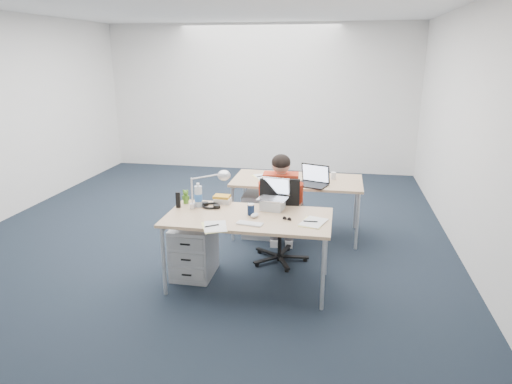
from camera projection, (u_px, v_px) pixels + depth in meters
floor at (212, 233)px, 5.94m from camera, size 7.00×7.00×0.00m
room at (208, 99)px, 5.45m from camera, size 6.02×7.02×2.80m
desk_near at (248, 221)px, 4.42m from camera, size 1.60×0.80×0.73m
desk_far at (297, 183)px, 5.71m from camera, size 1.60×0.80×0.73m
office_chair at (280, 238)px, 5.04m from camera, size 0.69×0.69×1.01m
seated_person at (281, 205)px, 5.11m from camera, size 0.39×0.68×1.21m
drawer_pedestal_near at (194, 250)px, 4.75m from camera, size 0.40×0.50×0.55m
drawer_pedestal_far at (261, 213)px, 5.85m from camera, size 0.40×0.50×0.55m
silver_laptop at (273, 195)px, 4.56m from camera, size 0.32×0.27×0.30m
wireless_keyboard at (250, 223)px, 4.20m from camera, size 0.25×0.14×0.01m
computer_mouse at (255, 215)px, 4.37m from camera, size 0.09×0.12×0.04m
headphones at (211, 205)px, 4.67m from camera, size 0.29×0.26×0.04m
can_koozie at (251, 209)px, 4.43m from camera, size 0.07×0.07×0.11m
water_bottle at (198, 195)px, 4.65m from camera, size 0.08×0.08×0.25m
bear_figurine at (186, 197)px, 4.76m from camera, size 0.09×0.08×0.15m
book_stack at (222, 199)px, 4.79m from camera, size 0.21×0.18×0.08m
cordless_phone at (178, 200)px, 4.63m from camera, size 0.04×0.03×0.16m
papers_left at (214, 227)px, 4.12m from camera, size 0.29×0.34×0.01m
papers_right at (313, 222)px, 4.23m from camera, size 0.27×0.32×0.01m
sunglasses at (287, 219)px, 4.30m from camera, size 0.10×0.07×0.02m
desk_lamp at (204, 189)px, 4.55m from camera, size 0.40×0.19×0.43m
dark_laptop at (312, 175)px, 5.38m from camera, size 0.45×0.44×0.26m
far_cup at (333, 176)px, 5.69m from camera, size 0.08×0.08×0.09m
far_papers at (263, 177)px, 5.80m from camera, size 0.30×0.34×0.01m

